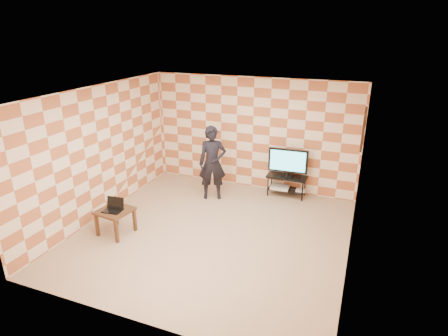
# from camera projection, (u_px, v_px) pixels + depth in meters

# --- Properties ---
(floor) EXTENTS (5.00, 5.00, 0.00)m
(floor) POSITION_uv_depth(u_px,v_px,m) (213.00, 234.00, 7.25)
(floor) COLOR tan
(floor) RESTS_ON ground
(wall_back) EXTENTS (5.00, 0.02, 2.70)m
(wall_back) POSITION_uv_depth(u_px,v_px,m) (253.00, 134.00, 8.95)
(wall_back) COLOR beige
(wall_back) RESTS_ON ground
(wall_front) EXTENTS (5.00, 0.02, 2.70)m
(wall_front) POSITION_uv_depth(u_px,v_px,m) (132.00, 236.00, 4.60)
(wall_front) COLOR beige
(wall_front) RESTS_ON ground
(wall_left) EXTENTS (0.02, 5.00, 2.70)m
(wall_left) POSITION_uv_depth(u_px,v_px,m) (99.00, 153.00, 7.63)
(wall_left) COLOR beige
(wall_left) RESTS_ON ground
(wall_right) EXTENTS (0.02, 5.00, 2.70)m
(wall_right) POSITION_uv_depth(u_px,v_px,m) (357.00, 189.00, 5.92)
(wall_right) COLOR beige
(wall_right) RESTS_ON ground
(ceiling) EXTENTS (5.00, 5.00, 0.02)m
(ceiling) POSITION_uv_depth(u_px,v_px,m) (211.00, 94.00, 6.30)
(ceiling) COLOR white
(ceiling) RESTS_ON wall_back
(wall_art) EXTENTS (0.04, 0.72, 0.72)m
(wall_art) POSITION_uv_depth(u_px,v_px,m) (364.00, 129.00, 7.07)
(wall_art) COLOR black
(wall_art) RESTS_ON wall_right
(tv_stand) EXTENTS (0.92, 0.41, 0.50)m
(tv_stand) POSITION_uv_depth(u_px,v_px,m) (287.00, 181.00, 8.76)
(tv_stand) COLOR black
(tv_stand) RESTS_ON floor
(tv) EXTENTS (0.91, 0.18, 0.66)m
(tv) POSITION_uv_depth(u_px,v_px,m) (288.00, 161.00, 8.58)
(tv) COLOR black
(tv) RESTS_ON tv_stand
(dvd_player) EXTENTS (0.43, 0.32, 0.07)m
(dvd_player) POSITION_uv_depth(u_px,v_px,m) (280.00, 187.00, 8.83)
(dvd_player) COLOR silver
(dvd_player) RESTS_ON tv_stand
(game_console) EXTENTS (0.21, 0.15, 0.05)m
(game_console) POSITION_uv_depth(u_px,v_px,m) (301.00, 190.00, 8.69)
(game_console) COLOR silver
(game_console) RESTS_ON tv_stand
(side_table) EXTENTS (0.66, 0.66, 0.50)m
(side_table) POSITION_uv_depth(u_px,v_px,m) (115.00, 214.00, 7.13)
(side_table) COLOR #382114
(side_table) RESTS_ON floor
(laptop) EXTENTS (0.37, 0.31, 0.23)m
(laptop) POSITION_uv_depth(u_px,v_px,m) (114.00, 208.00, 7.08)
(laptop) COLOR black
(laptop) RESTS_ON side_table
(person) EXTENTS (0.74, 0.63, 1.71)m
(person) POSITION_uv_depth(u_px,v_px,m) (212.00, 163.00, 8.49)
(person) COLOR black
(person) RESTS_ON floor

